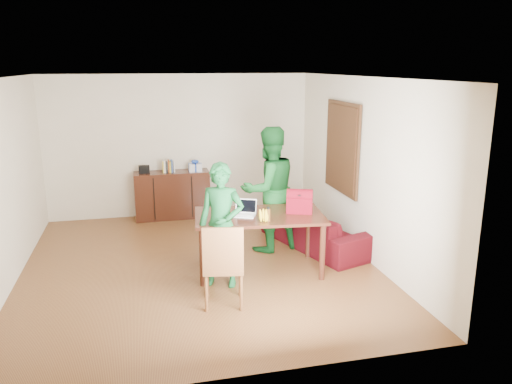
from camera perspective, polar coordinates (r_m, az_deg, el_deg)
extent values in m
cube|color=#4E2513|center=(7.46, -6.45, -8.76)|extent=(5.00, 5.50, 0.10)
cube|color=white|center=(6.86, -7.13, 13.28)|extent=(5.00, 5.50, 0.10)
cube|color=beige|center=(9.77, -8.70, 5.29)|extent=(5.00, 0.10, 2.70)
cube|color=beige|center=(4.36, -2.45, -6.06)|extent=(5.00, 0.10, 2.70)
cube|color=beige|center=(7.73, 12.37, 2.71)|extent=(0.10, 5.50, 2.70)
cube|color=#3F2614|center=(8.28, 9.81, 5.02)|extent=(0.04, 1.28, 1.48)
cube|color=#4D2917|center=(8.27, 9.61, 5.01)|extent=(0.01, 1.18, 1.36)
cube|color=black|center=(9.65, -9.54, -0.32)|extent=(1.40, 0.45, 0.90)
cube|color=black|center=(9.52, -12.67, 2.54)|extent=(0.20, 0.14, 0.14)
cube|color=#B0B1BA|center=(9.57, -6.98, 2.85)|extent=(0.24, 0.22, 0.14)
ellipsoid|color=#1A3EAA|center=(9.55, -7.00, 3.47)|extent=(0.14, 0.14, 0.07)
cube|color=black|center=(6.98, 0.38, -2.74)|extent=(1.88, 1.19, 0.04)
cylinder|color=black|center=(6.67, -6.15, -7.47)|extent=(0.08, 0.08, 0.80)
cylinder|color=black|center=(6.87, 7.59, -6.83)|extent=(0.08, 0.08, 0.80)
cylinder|color=black|center=(7.46, -6.26, -5.06)|extent=(0.08, 0.08, 0.80)
cylinder|color=black|center=(7.64, 6.03, -4.57)|extent=(0.08, 0.08, 0.80)
cube|color=brown|center=(6.13, -3.74, -8.51)|extent=(0.55, 0.53, 0.05)
cube|color=brown|center=(5.82, -3.80, -6.63)|extent=(0.48, 0.11, 0.55)
imported|color=#145B2A|center=(6.54, -3.98, -3.82)|extent=(0.71, 0.60, 1.66)
imported|color=#12521E|center=(7.76, 1.50, 0.30)|extent=(1.13, 0.98, 1.96)
cube|color=white|center=(6.90, -1.37, -2.69)|extent=(0.36, 0.31, 0.02)
cube|color=black|center=(6.87, -1.37, -1.84)|extent=(0.30, 0.19, 0.19)
cylinder|color=#523312|center=(6.66, 1.39, -2.54)|extent=(0.07, 0.07, 0.19)
cube|color=maroon|center=(7.06, 5.00, -1.30)|extent=(0.41, 0.32, 0.27)
imported|color=#3C070F|center=(8.15, 6.87, -4.07)|extent=(1.43, 2.23, 0.61)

